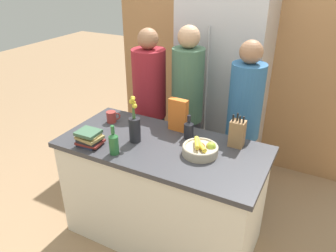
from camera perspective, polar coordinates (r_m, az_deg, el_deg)
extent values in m
plane|color=#A37F5B|center=(3.12, -0.87, -18.01)|extent=(14.00, 14.00, 0.00)
cube|color=silver|center=(2.83, -0.94, -11.70)|extent=(1.57, 0.75, 0.88)
cube|color=#38383D|center=(2.57, -1.01, -3.66)|extent=(1.63, 0.78, 0.04)
cube|color=#AD7A4C|center=(3.83, 10.97, 12.78)|extent=(2.83, 0.12, 2.60)
cube|color=#B7B7BC|center=(3.57, 9.44, 7.06)|extent=(0.88, 0.60, 2.03)
cylinder|color=#B7B7BC|center=(3.28, 6.66, 7.31)|extent=(0.02, 0.02, 1.11)
cylinder|color=tan|center=(2.44, 5.62, -4.27)|extent=(0.27, 0.27, 0.06)
torus|color=tan|center=(2.42, 5.65, -3.65)|extent=(0.27, 0.27, 0.02)
sphere|color=#99B233|center=(2.43, 7.49, -3.58)|extent=(0.07, 0.07, 0.07)
sphere|color=red|center=(2.42, 5.63, -3.72)|extent=(0.07, 0.07, 0.07)
cylinder|color=yellow|center=(2.40, 5.73, -3.33)|extent=(0.14, 0.15, 0.03)
cylinder|color=yellow|center=(2.41, 5.06, -2.91)|extent=(0.10, 0.15, 0.03)
cube|color=olive|center=(2.55, 11.95, -1.30)|extent=(0.11, 0.09, 0.21)
cylinder|color=black|center=(2.49, 11.28, 1.31)|extent=(0.01, 0.01, 0.06)
cylinder|color=black|center=(2.50, 12.00, 1.47)|extent=(0.01, 0.01, 0.07)
cylinder|color=black|center=(2.48, 12.41, 1.06)|extent=(0.01, 0.01, 0.06)
cylinder|color=black|center=(2.48, 13.01, 0.98)|extent=(0.01, 0.01, 0.06)
cylinder|color=#232328|center=(2.58, -5.80, -0.67)|extent=(0.09, 0.09, 0.20)
cylinder|color=#477538|center=(2.51, -5.85, 2.39)|extent=(0.01, 0.01, 0.11)
sphere|color=gold|center=(2.48, -5.84, 3.49)|extent=(0.04, 0.04, 0.04)
cylinder|color=#477538|center=(2.51, -5.93, 2.71)|extent=(0.01, 0.01, 0.13)
sphere|color=gold|center=(2.48, -5.97, 4.12)|extent=(0.03, 0.03, 0.03)
cylinder|color=#477538|center=(2.50, -6.00, 3.07)|extent=(0.01, 0.01, 0.17)
sphere|color=gold|center=(2.47, -6.09, 4.85)|extent=(0.03, 0.03, 0.03)
cylinder|color=#477538|center=(2.51, -6.17, 2.77)|extent=(0.01, 0.02, 0.14)
sphere|color=gold|center=(2.48, -6.37, 4.22)|extent=(0.04, 0.04, 0.04)
cylinder|color=#477538|center=(2.49, -6.07, 3.08)|extent=(0.01, 0.01, 0.17)
sphere|color=gold|center=(2.46, -6.21, 4.88)|extent=(0.03, 0.03, 0.03)
cylinder|color=#477538|center=(2.49, -6.04, 2.93)|extent=(0.02, 0.01, 0.16)
sphere|color=gold|center=(2.46, -6.16, 4.61)|extent=(0.03, 0.03, 0.03)
cube|color=orange|center=(2.72, 1.83, 1.91)|extent=(0.16, 0.07, 0.28)
cylinder|color=#99332D|center=(2.93, -9.85, 1.57)|extent=(0.08, 0.08, 0.10)
torus|color=#99332D|center=(2.93, -8.93, 1.68)|extent=(0.06, 0.05, 0.07)
cube|color=#2D334C|center=(2.63, -13.46, -2.95)|extent=(0.16, 0.15, 0.02)
cube|color=maroon|center=(2.61, -13.39, -2.73)|extent=(0.21, 0.16, 0.02)
cube|color=#232328|center=(2.60, -13.49, -2.34)|extent=(0.17, 0.15, 0.02)
cube|color=#99844C|center=(2.59, -13.50, -1.92)|extent=(0.19, 0.17, 0.02)
cube|color=#99844C|center=(2.58, -13.54, -1.57)|extent=(0.17, 0.12, 0.02)
cube|color=#3D6047|center=(2.58, -13.72, -1.11)|extent=(0.17, 0.15, 0.02)
cylinder|color=#286633|center=(2.44, -9.40, -3.30)|extent=(0.07, 0.07, 0.14)
cone|color=#286633|center=(2.40, -9.55, -1.54)|extent=(0.07, 0.07, 0.03)
cylinder|color=#286633|center=(2.38, -9.63, -0.61)|extent=(0.03, 0.03, 0.06)
cylinder|color=black|center=(2.63, 3.61, -0.89)|extent=(0.08, 0.08, 0.13)
cone|color=black|center=(2.60, 3.66, 0.57)|extent=(0.08, 0.08, 0.02)
cylinder|color=black|center=(2.58, 3.69, 1.33)|extent=(0.03, 0.03, 0.05)
cube|color=#383842|center=(3.52, -2.98, -3.97)|extent=(0.30, 0.25, 0.80)
cylinder|color=maroon|center=(3.21, -3.29, 7.38)|extent=(0.33, 0.33, 0.67)
sphere|color=#996B4C|center=(3.09, -3.51, 14.95)|extent=(0.19, 0.19, 0.19)
cube|color=#383842|center=(3.39, 3.08, -5.07)|extent=(0.26, 0.20, 0.83)
cylinder|color=#42664C|center=(3.06, 3.43, 7.07)|extent=(0.30, 0.30, 0.69)
sphere|color=tan|center=(2.93, 3.67, 15.26)|extent=(0.20, 0.20, 0.20)
cube|color=#383842|center=(3.24, 11.99, -7.76)|extent=(0.23, 0.16, 0.79)
cylinder|color=#2D6093|center=(2.89, 13.35, 4.21)|extent=(0.29, 0.29, 0.66)
sphere|color=#996B4C|center=(2.76, 14.30, 12.40)|extent=(0.19, 0.19, 0.19)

